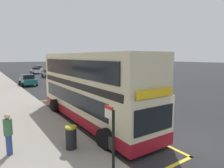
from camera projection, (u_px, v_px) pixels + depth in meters
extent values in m
plane|color=#28282B|center=(36.00, 80.00, 35.71)|extent=(260.00, 260.00, 0.00)
cube|color=beige|center=(90.00, 100.00, 12.80)|extent=(2.51, 11.40, 2.30)
cube|color=beige|center=(90.00, 68.00, 12.50)|extent=(2.48, 11.17, 1.90)
cube|color=maroon|center=(91.00, 113.00, 12.92)|extent=(2.53, 11.42, 0.60)
cube|color=black|center=(90.00, 83.00, 12.63)|extent=(2.54, 10.49, 0.36)
cube|color=black|center=(70.00, 97.00, 12.38)|extent=(0.04, 9.12, 0.90)
cube|color=black|center=(71.00, 68.00, 11.79)|extent=(0.04, 10.03, 1.00)
cube|color=black|center=(155.00, 120.00, 8.06)|extent=(2.21, 0.04, 1.10)
cube|color=yellow|center=(155.00, 93.00, 7.90)|extent=(2.01, 0.04, 0.36)
cylinder|color=black|center=(106.00, 139.00, 8.80)|extent=(0.56, 1.00, 1.00)
cylinder|color=black|center=(149.00, 127.00, 10.28)|extent=(0.56, 1.00, 1.00)
cylinder|color=black|center=(55.00, 106.00, 14.75)|extent=(0.56, 1.00, 1.00)
cylinder|color=black|center=(87.00, 101.00, 16.23)|extent=(0.56, 1.00, 1.00)
cube|color=yellow|center=(67.00, 122.00, 12.53)|extent=(0.16, 14.37, 0.01)
cube|color=yellow|center=(103.00, 115.00, 14.02)|extent=(0.16, 14.37, 0.01)
cube|color=yellow|center=(170.00, 167.00, 7.43)|extent=(2.87, 0.16, 0.01)
cube|color=yellow|center=(54.00, 100.00, 19.12)|extent=(2.87, 0.16, 0.01)
cylinder|color=black|center=(113.00, 148.00, 6.11)|extent=(0.09, 0.09, 2.44)
cube|color=silver|center=(109.00, 114.00, 6.17)|extent=(0.05, 0.42, 0.30)
cube|color=red|center=(109.00, 108.00, 6.15)|extent=(0.05, 0.42, 0.10)
cube|color=black|center=(112.00, 144.00, 6.18)|extent=(0.06, 0.28, 0.40)
cube|color=silver|center=(38.00, 69.00, 54.01)|extent=(1.76, 4.20, 0.72)
cube|color=black|center=(38.00, 67.00, 53.84)|extent=(1.52, 1.90, 0.60)
cylinder|color=black|center=(33.00, 71.00, 54.62)|extent=(0.22, 0.60, 0.60)
cylinder|color=black|center=(40.00, 70.00, 55.65)|extent=(0.22, 0.60, 0.60)
cylinder|color=black|center=(35.00, 71.00, 52.47)|extent=(0.22, 0.60, 0.60)
cylinder|color=black|center=(43.00, 71.00, 53.51)|extent=(0.22, 0.60, 0.60)
cube|color=#B2B5BA|center=(49.00, 74.00, 39.68)|extent=(1.76, 4.20, 0.72)
cube|color=black|center=(49.00, 71.00, 39.51)|extent=(1.52, 1.90, 0.60)
cylinder|color=black|center=(42.00, 76.00, 40.29)|extent=(0.22, 0.60, 0.60)
cylinder|color=black|center=(51.00, 75.00, 41.32)|extent=(0.22, 0.60, 0.60)
cylinder|color=black|center=(46.00, 77.00, 38.15)|extent=(0.22, 0.60, 0.60)
cylinder|color=black|center=(55.00, 76.00, 39.18)|extent=(0.22, 0.60, 0.60)
cube|color=#196066|center=(28.00, 81.00, 28.54)|extent=(1.76, 4.20, 0.72)
cube|color=black|center=(28.00, 76.00, 28.37)|extent=(1.52, 1.90, 0.60)
cylinder|color=black|center=(20.00, 83.00, 29.15)|extent=(0.22, 0.60, 0.60)
cylinder|color=black|center=(33.00, 82.00, 30.18)|extent=(0.22, 0.60, 0.60)
cylinder|color=black|center=(23.00, 85.00, 27.01)|extent=(0.22, 0.60, 0.60)
cylinder|color=black|center=(37.00, 84.00, 28.04)|extent=(0.22, 0.60, 0.60)
cube|color=silver|center=(36.00, 71.00, 47.92)|extent=(1.76, 4.20, 0.72)
cube|color=black|center=(36.00, 68.00, 47.75)|extent=(1.52, 1.90, 0.60)
cylinder|color=black|center=(31.00, 72.00, 48.53)|extent=(0.22, 0.60, 0.60)
cylinder|color=black|center=(39.00, 72.00, 49.56)|extent=(0.22, 0.60, 0.60)
cylinder|color=black|center=(33.00, 73.00, 46.38)|extent=(0.22, 0.60, 0.60)
cylinder|color=black|center=(41.00, 73.00, 47.42)|extent=(0.22, 0.60, 0.60)
cylinder|color=#33478C|center=(9.00, 145.00, 8.08)|extent=(0.24, 0.24, 0.86)
cylinder|color=#3F724C|center=(8.00, 127.00, 7.97)|extent=(0.34, 0.34, 0.68)
sphere|color=beige|center=(7.00, 116.00, 7.91)|extent=(0.23, 0.23, 0.23)
cylinder|color=black|center=(71.00, 138.00, 8.60)|extent=(0.48, 0.48, 0.94)
cylinder|color=#A5991E|center=(71.00, 127.00, 8.53)|extent=(0.51, 0.51, 0.08)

